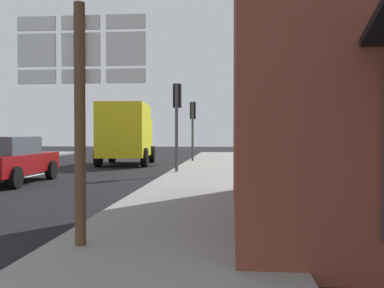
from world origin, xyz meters
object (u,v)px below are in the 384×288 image
object	(u,v)px
sedan_far	(7,159)
route_sign_post	(80,98)
traffic_light_near_right	(177,108)
traffic_light_far_right	(193,118)
delivery_truck	(126,132)

from	to	relation	value
sedan_far	route_sign_post	world-z (taller)	route_sign_post
sedan_far	traffic_light_near_right	xyz separation A→B (m)	(4.94, 3.47, 1.80)
route_sign_post	traffic_light_near_right	bearing A→B (deg)	90.83
traffic_light_far_right	sedan_far	bearing A→B (deg)	-115.69
sedan_far	traffic_light_far_right	world-z (taller)	traffic_light_far_right
sedan_far	traffic_light_near_right	bearing A→B (deg)	35.06
traffic_light_far_right	delivery_truck	bearing A→B (deg)	-154.50
traffic_light_near_right	traffic_light_far_right	distance (m)	6.81
sedan_far	delivery_truck	world-z (taller)	delivery_truck
delivery_truck	traffic_light_far_right	distance (m)	3.68
traffic_light_near_right	traffic_light_far_right	xyz separation A→B (m)	(0.00, 6.81, -0.14)
route_sign_post	traffic_light_far_right	distance (m)	18.02
sedan_far	route_sign_post	distance (m)	9.35
delivery_truck	traffic_light_near_right	world-z (taller)	traffic_light_near_right
delivery_truck	traffic_light_far_right	xyz separation A→B (m)	(3.24, 1.55, 0.77)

